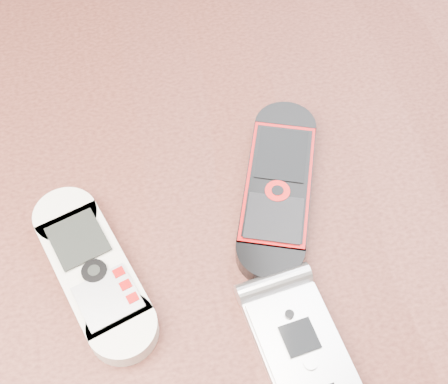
# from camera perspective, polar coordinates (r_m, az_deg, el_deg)

# --- Properties ---
(table) EXTENTS (1.20, 0.80, 0.75)m
(table) POSITION_cam_1_polar(r_m,az_deg,el_deg) (0.54, -0.52, -6.81)
(table) COLOR black
(table) RESTS_ON ground
(nokia_white) EXTENTS (0.09, 0.14, 0.02)m
(nokia_white) POSITION_cam_1_polar(r_m,az_deg,el_deg) (0.43, -11.89, -7.01)
(nokia_white) COLOR silver
(nokia_white) RESTS_ON table
(nokia_black_red) EXTENTS (0.10, 0.16, 0.02)m
(nokia_black_red) POSITION_cam_1_polar(r_m,az_deg,el_deg) (0.45, 4.96, 0.54)
(nokia_black_red) COLOR black
(nokia_black_red) RESTS_ON table
(motorola_razr) EXTENTS (0.06, 0.10, 0.01)m
(motorola_razr) POSITION_cam_1_polar(r_m,az_deg,el_deg) (0.40, 6.99, -13.72)
(motorola_razr) COLOR silver
(motorola_razr) RESTS_ON table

